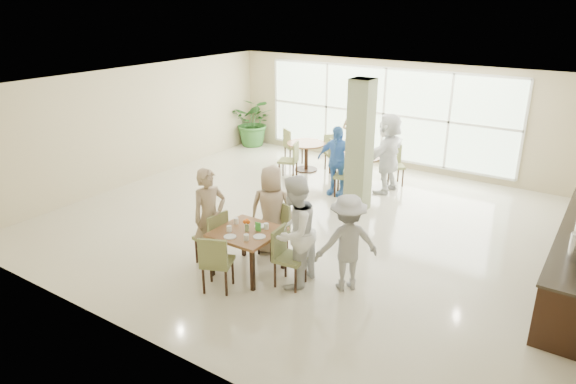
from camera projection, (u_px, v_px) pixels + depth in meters
The scene contains 19 objects.
ground at pixel (312, 223), 10.44m from camera, with size 10.00×10.00×0.00m, color beige.
room_shell at pixel (314, 142), 9.83m from camera, with size 10.00×10.00×10.00m.
window_bank at pixel (384, 114), 13.67m from camera, with size 7.00×0.04×7.00m.
column at pixel (360, 146), 10.67m from camera, with size 0.45×0.45×2.80m, color #757B56.
main_table at pixel (247, 236), 8.36m from camera, with size 1.00×1.00×0.75m.
round_table_left at pixel (306, 150), 13.48m from camera, with size 1.02×1.02×0.75m.
round_table_right at pixel (358, 161), 12.44m from camera, with size 1.20×1.20×0.75m.
chairs_main_table at pixel (248, 246), 8.43m from camera, with size 2.05×1.98×0.95m.
chairs_table_left at pixel (305, 153), 13.47m from camera, with size 1.92×1.82×0.95m.
chairs_table_right at pixel (359, 166), 12.44m from camera, with size 2.07×1.91×0.95m.
tabletop_clutter at pixel (247, 228), 8.28m from camera, with size 0.78×0.79×0.21m.
potted_plant at pixel (254, 122), 15.69m from camera, with size 1.34×1.34×1.49m, color #2D6428.
teen_left at pixel (210, 217), 8.59m from camera, with size 0.62×0.41×1.70m, color tan.
teen_far at pixel (272, 210), 9.03m from camera, with size 0.78×0.43×1.60m, color tan.
teen_right at pixel (294, 232), 7.91m from camera, with size 0.89×0.69×1.82m, color white.
teen_standing at pixel (347, 243), 7.86m from camera, with size 1.01×0.58×1.56m, color #99999B.
adult_a at pixel (336, 161), 11.72m from camera, with size 0.95×0.54×1.62m, color #4684D4.
adult_b at pixel (388, 153), 11.85m from camera, with size 1.73×0.75×1.87m, color white.
adult_standing at pixel (351, 137), 13.79m from camera, with size 0.58×0.38×1.58m, color tan.
Camera 1 is at (4.87, -8.21, 4.29)m, focal length 32.00 mm.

